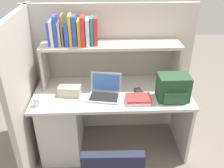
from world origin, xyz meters
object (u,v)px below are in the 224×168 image
object	(u,v)px
computer_mouse	(139,91)
backpack	(173,88)
paper_cup	(38,102)
laptop	(105,91)
tissue_box	(70,91)

from	to	relation	value
computer_mouse	backpack	bearing A→B (deg)	-40.21
paper_cup	backpack	bearing A→B (deg)	2.93
backpack	laptop	bearing A→B (deg)	172.94
tissue_box	computer_mouse	bearing A→B (deg)	8.92
computer_mouse	paper_cup	xyz separation A→B (m)	(-0.98, -0.19, 0.03)
laptop	computer_mouse	size ratio (longest dim) A/B	3.36
paper_cup	tissue_box	bearing A→B (deg)	32.56
tissue_box	backpack	bearing A→B (deg)	1.46
laptop	backpack	bearing A→B (deg)	-7.06
tissue_box	paper_cup	bearing A→B (deg)	-139.61
laptop	computer_mouse	world-z (taller)	laptop
backpack	tissue_box	size ratio (longest dim) A/B	1.36
laptop	backpack	xyz separation A→B (m)	(0.66, -0.08, 0.07)
laptop	tissue_box	distance (m)	0.35
computer_mouse	paper_cup	distance (m)	1.00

